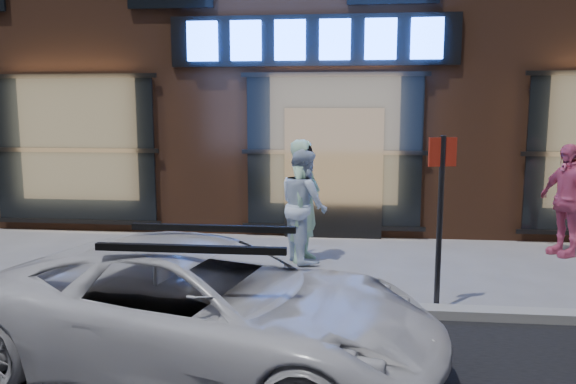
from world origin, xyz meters
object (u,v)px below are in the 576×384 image
(man_bowtie, at_px, (305,201))
(passerby, at_px, (566,200))
(man_cap, at_px, (304,205))
(sign_post, at_px, (440,207))
(white_suv, at_px, (204,308))

(man_bowtie, bearing_deg, passerby, -59.68)
(man_cap, height_order, sign_post, sign_post)
(passerby, height_order, sign_post, sign_post)
(man_cap, xyz_separation_m, sign_post, (1.75, -2.08, 0.37))
(man_cap, bearing_deg, man_bowtie, -77.91)
(passerby, xyz_separation_m, white_suv, (-4.83, -4.68, -0.31))
(passerby, distance_m, white_suv, 6.73)
(man_bowtie, xyz_separation_m, white_suv, (-0.61, -3.88, -0.35))
(man_bowtie, bearing_deg, sign_post, -120.56)
(man_bowtie, height_order, passerby, man_bowtie)
(passerby, relative_size, sign_post, 0.88)
(white_suv, bearing_deg, man_cap, 3.95)
(white_suv, xyz_separation_m, sign_post, (2.35, 1.79, 0.66))
(white_suv, bearing_deg, sign_post, -40.00)
(passerby, relative_size, white_suv, 0.42)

